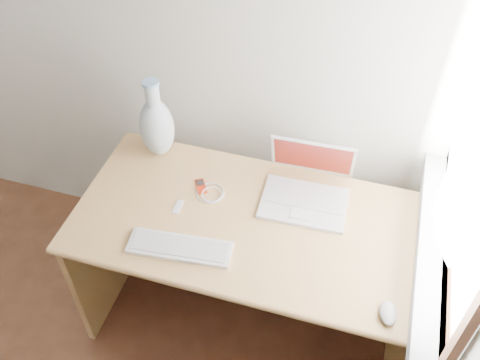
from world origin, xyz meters
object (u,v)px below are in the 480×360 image
(desk, at_px, (254,238))
(vase, at_px, (157,125))
(laptop, at_px, (307,188))
(external_keyboard, at_px, (180,247))

(desk, bearing_deg, vase, 159.35)
(laptop, bearing_deg, vase, 171.04)
(laptop, distance_m, external_keyboard, 0.55)
(laptop, bearing_deg, external_keyboard, -137.45)
(vase, bearing_deg, laptop, -6.74)
(desk, bearing_deg, external_keyboard, -126.23)
(desk, xyz_separation_m, external_keyboard, (-0.21, -0.28, 0.21))
(vase, bearing_deg, external_keyboard, -59.82)
(external_keyboard, bearing_deg, laptop, 38.86)
(desk, relative_size, laptop, 3.96)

